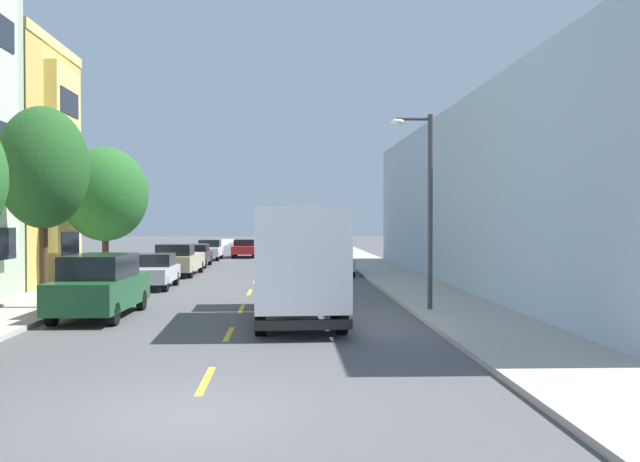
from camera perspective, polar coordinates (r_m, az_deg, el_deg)
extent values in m
plane|color=#4C4C4F|center=(40.47, -5.10, -3.28)|extent=(160.00, 160.00, 0.00)
cube|color=#A39E93|center=(39.39, -15.60, -3.33)|extent=(3.20, 120.00, 0.14)
cube|color=#A39E93|center=(38.85, 5.33, -3.35)|extent=(3.20, 120.00, 0.14)
cube|color=yellow|center=(12.78, -9.83, -12.59)|extent=(0.14, 2.20, 0.01)
cube|color=yellow|center=(17.65, -7.88, -8.80)|extent=(0.14, 2.20, 0.01)
cube|color=yellow|center=(22.58, -6.79, -6.65)|extent=(0.14, 2.20, 0.01)
cube|color=yellow|center=(27.53, -6.10, -5.27)|extent=(0.14, 2.20, 0.01)
cube|color=yellow|center=(32.50, -5.62, -4.32)|extent=(0.14, 2.20, 0.01)
cube|color=yellow|center=(37.48, -5.27, -3.61)|extent=(0.14, 2.20, 0.01)
cube|color=yellow|center=(42.46, -5.00, -3.07)|extent=(0.14, 2.20, 0.01)
cube|color=yellow|center=(47.45, -4.79, -2.65)|extent=(0.14, 2.20, 0.01)
cube|color=yellow|center=(52.44, -4.62, -2.30)|extent=(0.14, 2.20, 0.01)
cube|color=yellow|center=(57.43, -4.48, -2.02)|extent=(0.14, 2.20, 0.01)
cube|color=#1E232D|center=(24.79, -25.83, -1.03)|extent=(0.04, 2.40, 1.10)
cube|color=#1E232D|center=(24.93, -25.89, 7.32)|extent=(0.04, 2.40, 1.10)
cube|color=#F9D572|center=(32.73, -22.25, 14.62)|extent=(0.60, 7.01, 0.44)
cube|color=#F9D572|center=(31.74, -21.29, 5.78)|extent=(0.55, 3.15, 8.22)
cube|color=#1E232D|center=(31.56, -20.74, -1.09)|extent=(0.04, 2.40, 1.10)
cube|color=#1E232D|center=(31.61, -20.77, 4.65)|extent=(0.04, 2.40, 1.10)
cube|color=#1E232D|center=(31.97, -20.81, 10.32)|extent=(0.04, 2.40, 1.10)
cube|color=#9EB7CC|center=(32.71, 18.95, 2.64)|extent=(10.00, 36.00, 7.96)
cylinder|color=#47331E|center=(23.35, -22.75, -2.35)|extent=(0.26, 0.26, 3.07)
ellipsoid|color=#1E4C1E|center=(23.37, -22.80, 5.08)|extent=(2.90, 2.90, 3.98)
cylinder|color=#47331E|center=(30.40, -18.04, -2.16)|extent=(0.28, 0.28, 2.44)
ellipsoid|color=#235B23|center=(30.38, -18.07, 3.05)|extent=(3.70, 3.70, 4.11)
cylinder|color=#38383D|center=(21.34, 9.49, 1.63)|extent=(0.16, 0.16, 6.21)
cylinder|color=#38383D|center=(21.47, 8.06, 9.55)|extent=(1.10, 0.10, 0.10)
ellipsoid|color=silver|center=(21.37, 6.73, 9.33)|extent=(0.44, 0.28, 0.20)
cube|color=white|center=(18.71, -1.92, -2.11)|extent=(2.59, 5.49, 2.66)
cube|color=white|center=(22.57, -2.45, -2.17)|extent=(2.37, 1.98, 2.20)
cube|color=black|center=(23.45, -2.55, -0.87)|extent=(2.02, 0.15, 0.97)
cube|color=black|center=(16.27, -1.42, -8.10)|extent=(2.40, 0.24, 0.24)
cylinder|color=black|center=(22.80, 0.22, -5.37)|extent=(0.31, 0.97, 0.96)
cylinder|color=black|center=(22.70, -5.14, -5.40)|extent=(0.31, 0.97, 0.96)
cylinder|color=black|center=(17.46, 1.85, -7.32)|extent=(0.31, 0.97, 0.96)
cylinder|color=black|center=(17.34, -5.18, -7.38)|extent=(0.31, 0.97, 0.96)
cylinder|color=black|center=(18.54, 1.45, -6.83)|extent=(0.31, 0.97, 0.96)
cylinder|color=black|center=(18.43, -5.17, -6.88)|extent=(0.31, 0.97, 0.96)
cube|color=#194C28|center=(21.42, -18.45, -5.02)|extent=(2.06, 4.84, 0.90)
cube|color=black|center=(21.36, -18.46, -2.88)|extent=(1.78, 2.82, 0.70)
cylinder|color=black|center=(20.22, -22.16, -6.68)|extent=(0.24, 0.66, 0.66)
cylinder|color=black|center=(19.68, -17.40, -6.86)|extent=(0.24, 0.66, 0.66)
cylinder|color=black|center=(23.28, -19.33, -5.66)|extent=(0.24, 0.66, 0.66)
cylinder|color=black|center=(22.82, -15.17, -5.77)|extent=(0.24, 0.66, 0.66)
cube|color=silver|center=(49.88, -9.54, -1.75)|extent=(1.76, 4.01, 0.62)
cube|color=black|center=(50.33, -9.48, -1.06)|extent=(1.54, 1.69, 0.55)
cylinder|color=black|center=(48.65, -10.62, -2.19)|extent=(0.22, 0.66, 0.66)
cylinder|color=black|center=(48.46, -8.84, -2.19)|extent=(0.22, 0.66, 0.66)
cylinder|color=black|center=(51.34, -10.20, -2.02)|extent=(0.22, 0.66, 0.66)
cylinder|color=black|center=(51.16, -8.52, -2.03)|extent=(0.22, 0.66, 0.66)
cube|color=#7A9EC6|center=(35.70, 1.40, -2.81)|extent=(1.76, 4.01, 0.62)
cube|color=black|center=(35.19, 1.46, -1.92)|extent=(1.54, 1.69, 0.55)
cylinder|color=black|center=(37.14, 2.40, -3.15)|extent=(0.22, 0.66, 0.66)
cylinder|color=black|center=(37.02, 0.05, -3.16)|extent=(0.22, 0.66, 0.66)
cylinder|color=black|center=(34.44, 2.84, -3.47)|extent=(0.22, 0.66, 0.66)
cylinder|color=black|center=(34.31, 0.31, -3.49)|extent=(0.22, 0.66, 0.66)
cube|color=#B2B5BA|center=(29.72, -14.21, -3.61)|extent=(1.75, 4.01, 0.62)
cube|color=black|center=(30.15, -14.04, -2.43)|extent=(1.54, 1.68, 0.55)
cylinder|color=black|center=(28.58, -16.23, -4.42)|extent=(0.22, 0.66, 0.66)
cylinder|color=black|center=(28.28, -13.22, -4.47)|extent=(0.22, 0.66, 0.66)
cylinder|color=black|center=(31.23, -15.10, -3.96)|extent=(0.22, 0.66, 0.66)
cylinder|color=black|center=(30.95, -12.34, -3.99)|extent=(0.22, 0.66, 0.66)
cube|color=#333338|center=(42.88, -10.76, -2.21)|extent=(1.81, 4.50, 0.60)
cube|color=black|center=(43.08, -10.72, -1.46)|extent=(1.59, 2.16, 0.50)
cylinder|color=black|center=(41.50, -12.12, -2.73)|extent=(0.22, 0.66, 0.66)
cylinder|color=black|center=(41.29, -9.95, -2.75)|extent=(0.22, 0.66, 0.66)
cylinder|color=black|center=(44.52, -11.51, -2.48)|extent=(0.22, 0.66, 0.66)
cylinder|color=black|center=(44.32, -9.49, -2.49)|extent=(0.22, 0.66, 0.66)
cube|color=maroon|center=(57.89, -0.12, -1.27)|extent=(2.02, 5.31, 0.80)
cube|color=black|center=(59.03, -0.17, -0.55)|extent=(1.77, 1.60, 0.60)
cylinder|color=black|center=(59.75, 0.65, -1.59)|extent=(0.22, 0.66, 0.66)
cylinder|color=black|center=(59.67, -1.05, -1.59)|extent=(0.22, 0.66, 0.66)
cylinder|color=black|center=(56.16, 0.87, -1.75)|extent=(0.22, 0.66, 0.66)
cylinder|color=black|center=(56.07, -0.94, -1.75)|extent=(0.22, 0.66, 0.66)
cube|color=tan|center=(36.46, -12.06, -2.61)|extent=(2.11, 5.34, 0.80)
cube|color=black|center=(35.28, -12.40, -1.60)|extent=(1.79, 1.63, 0.60)
cylinder|color=black|center=(34.90, -14.02, -3.44)|extent=(0.23, 0.66, 0.66)
cylinder|color=black|center=(34.57, -11.13, -3.47)|extent=(0.23, 0.66, 0.66)
cylinder|color=black|center=(38.42, -12.89, -3.03)|extent=(0.23, 0.66, 0.66)
cylinder|color=black|center=(38.12, -10.26, -3.06)|extent=(0.23, 0.66, 0.66)
cube|color=#AD1E1E|center=(53.09, -6.54, -1.59)|extent=(1.80, 4.50, 0.60)
cube|color=black|center=(53.29, -6.53, -0.99)|extent=(1.58, 2.16, 0.50)
cylinder|color=black|center=(51.63, -7.52, -2.00)|extent=(0.22, 0.66, 0.66)
cylinder|color=black|center=(51.53, -5.77, -2.00)|extent=(0.22, 0.66, 0.66)
cylinder|color=black|center=(54.68, -7.27, -1.83)|extent=(0.22, 0.66, 0.66)
cylinder|color=black|center=(54.59, -5.62, -1.83)|extent=(0.22, 0.66, 0.66)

